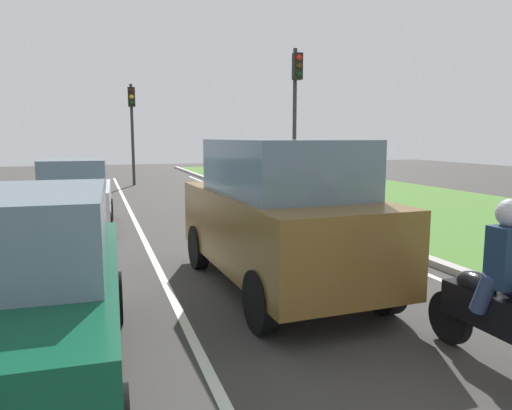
{
  "coord_description": "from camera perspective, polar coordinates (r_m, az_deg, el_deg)",
  "views": [
    {
      "loc": [
        -1.68,
        1.63,
        2.32
      ],
      "look_at": [
        0.82,
        9.13,
        1.2
      ],
      "focal_mm": 33.81,
      "sensor_mm": 36.0,
      "label": 1
    }
  ],
  "objects": [
    {
      "name": "grass_verge_right",
      "position": [
        16.19,
        20.76,
        -0.6
      ],
      "size": [
        9.0,
        48.0,
        0.06
      ],
      "primitive_type": "cube",
      "color": "#47752D",
      "rests_on": "ground"
    },
    {
      "name": "rider_person",
      "position": [
        5.26,
        27.64,
        -5.27
      ],
      "size": [
        0.51,
        0.41,
        1.16
      ],
      "rotation": [
        0.0,
        0.0,
        0.02
      ],
      "color": "#192D47",
      "rests_on": "ground"
    },
    {
      "name": "ground_plane",
      "position": [
        12.7,
        -10.56,
        -2.6
      ],
      "size": [
        60.0,
        60.0,
        0.0
      ],
      "primitive_type": "plane",
      "color": "#383533"
    },
    {
      "name": "lane_line_right_edge",
      "position": [
        13.65,
        4.58,
        -1.74
      ],
      "size": [
        0.12,
        32.0,
        0.01
      ],
      "primitive_type": "cube",
      "color": "silver",
      "rests_on": "ground"
    },
    {
      "name": "traffic_light_near_right",
      "position": [
        17.27,
        4.76,
        12.43
      ],
      "size": [
        0.32,
        0.5,
        5.37
      ],
      "color": "#2D2D2D",
      "rests_on": "ground"
    },
    {
      "name": "motorcycle",
      "position": [
        5.4,
        27.6,
        -11.8
      ],
      "size": [
        0.41,
        1.9,
        1.01
      ],
      "rotation": [
        0.0,
        0.0,
        0.02
      ],
      "color": "black",
      "rests_on": "ground"
    },
    {
      "name": "car_suv_ahead",
      "position": [
        7.31,
        2.76,
        -1.03
      ],
      "size": [
        2.11,
        4.57,
        2.28
      ],
      "rotation": [
        0.0,
        0.0,
        0.04
      ],
      "color": "brown",
      "rests_on": "ground"
    },
    {
      "name": "curb_right",
      "position": [
        13.84,
        6.49,
        -1.39
      ],
      "size": [
        0.24,
        48.0,
        0.12
      ],
      "primitive_type": "cube",
      "color": "#9E9B93",
      "rests_on": "ground"
    },
    {
      "name": "lane_line_center",
      "position": [
        12.63,
        -13.71,
        -2.75
      ],
      "size": [
        0.12,
        32.0,
        0.01
      ],
      "primitive_type": "cube",
      "color": "silver",
      "rests_on": "ground"
    },
    {
      "name": "car_hatchback_far",
      "position": [
        12.86,
        -20.53,
        1.13
      ],
      "size": [
        1.84,
        3.76,
        1.78
      ],
      "rotation": [
        0.0,
        0.0,
        -0.04
      ],
      "color": "silver",
      "rests_on": "ground"
    },
    {
      "name": "car_sedan_left_lane",
      "position": [
        4.89,
        -26.44,
        -9.43
      ],
      "size": [
        1.96,
        4.36,
        1.86
      ],
      "rotation": [
        0.0,
        0.0,
        -0.04
      ],
      "color": "#0C472D",
      "rests_on": "ground"
    },
    {
      "name": "traffic_light_far_median",
      "position": [
        23.95,
        -14.46,
        10.12
      ],
      "size": [
        0.32,
        0.5,
        4.8
      ],
      "color": "#2D2D2D",
      "rests_on": "ground"
    }
  ]
}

